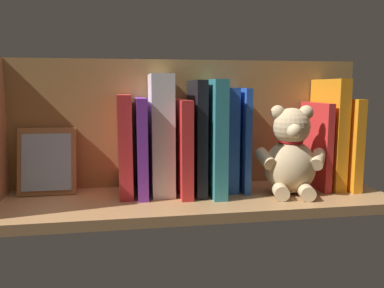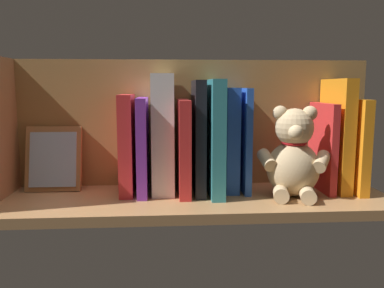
% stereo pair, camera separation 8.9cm
% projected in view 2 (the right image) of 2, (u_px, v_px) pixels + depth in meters
% --- Properties ---
extents(ground_plane, '(0.90, 0.28, 0.02)m').
position_uv_depth(ground_plane, '(192.00, 200.00, 0.91)').
color(ground_plane, '#A87A4C').
extents(shelf_back_panel, '(0.90, 0.02, 0.31)m').
position_uv_depth(shelf_back_panel, '(189.00, 123.00, 1.00)').
color(shelf_back_panel, olive).
rests_on(shelf_back_panel, ground_plane).
extents(book_0, '(0.02, 0.16, 0.22)m').
position_uv_depth(book_0, '(351.00, 145.00, 0.94)').
color(book_0, orange).
rests_on(book_0, ground_plane).
extents(book_1, '(0.03, 0.15, 0.26)m').
position_uv_depth(book_1, '(336.00, 135.00, 0.94)').
color(book_1, orange).
rests_on(book_1, ground_plane).
extents(book_2, '(0.02, 0.15, 0.21)m').
position_uv_depth(book_2, '(322.00, 147.00, 0.94)').
color(book_2, red).
rests_on(book_2, ground_plane).
extents(teddy_bear, '(0.16, 0.15, 0.20)m').
position_uv_depth(teddy_bear, '(293.00, 157.00, 0.89)').
color(teddy_bear, '#D1B284').
rests_on(teddy_bear, ground_plane).
extents(book_3, '(0.02, 0.13, 0.24)m').
position_uv_depth(book_3, '(244.00, 140.00, 0.94)').
color(book_3, blue).
rests_on(book_3, ground_plane).
extents(book_4, '(0.03, 0.11, 0.24)m').
position_uv_depth(book_4, '(230.00, 140.00, 0.94)').
color(book_4, blue).
rests_on(book_4, ground_plane).
extents(book_5, '(0.03, 0.17, 0.26)m').
position_uv_depth(book_5, '(215.00, 137.00, 0.91)').
color(book_5, teal).
rests_on(book_5, ground_plane).
extents(book_6, '(0.02, 0.14, 0.26)m').
position_uv_depth(book_6, '(198.00, 137.00, 0.92)').
color(book_6, black).
rests_on(book_6, ground_plane).
extents(book_7, '(0.03, 0.16, 0.22)m').
position_uv_depth(book_7, '(184.00, 147.00, 0.91)').
color(book_7, red).
rests_on(book_7, ground_plane).
extents(dictionary_thick_white, '(0.05, 0.13, 0.27)m').
position_uv_depth(dictionary_thick_white, '(163.00, 134.00, 0.92)').
color(dictionary_thick_white, white).
rests_on(dictionary_thick_white, ground_plane).
extents(book_8, '(0.02, 0.14, 0.22)m').
position_uv_depth(book_8, '(143.00, 146.00, 0.91)').
color(book_8, purple).
rests_on(book_8, ground_plane).
extents(book_9, '(0.03, 0.13, 0.23)m').
position_uv_depth(book_9, '(127.00, 144.00, 0.92)').
color(book_9, red).
rests_on(book_9, ground_plane).
extents(picture_frame_leaning, '(0.13, 0.05, 0.15)m').
position_uv_depth(picture_frame_leaning, '(54.00, 159.00, 0.95)').
color(picture_frame_leaning, '#9E6B3D').
rests_on(picture_frame_leaning, ground_plane).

